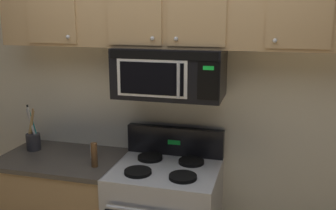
{
  "coord_description": "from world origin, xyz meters",
  "views": [
    {
      "loc": [
        0.68,
        -2.04,
        1.99
      ],
      "look_at": [
        0.0,
        0.49,
        1.35
      ],
      "focal_mm": 40.79,
      "sensor_mm": 36.0,
      "label": 1
    }
  ],
  "objects_px": {
    "over_range_microwave": "(170,72)",
    "pepper_mill": "(94,155)",
    "salt_shaker": "(94,151)",
    "utensil_crock_charcoal": "(33,138)"
  },
  "relations": [
    {
      "from": "over_range_microwave",
      "to": "pepper_mill",
      "type": "relative_size",
      "value": 4.24
    },
    {
      "from": "over_range_microwave",
      "to": "salt_shaker",
      "type": "bearing_deg",
      "value": -173.44
    },
    {
      "from": "utensil_crock_charcoal",
      "to": "salt_shaker",
      "type": "xyz_separation_m",
      "value": [
        0.55,
        -0.04,
        -0.05
      ]
    },
    {
      "from": "utensil_crock_charcoal",
      "to": "pepper_mill",
      "type": "height_order",
      "value": "utensil_crock_charcoal"
    },
    {
      "from": "utensil_crock_charcoal",
      "to": "pepper_mill",
      "type": "xyz_separation_m",
      "value": [
        0.63,
        -0.2,
        -0.01
      ]
    },
    {
      "from": "over_range_microwave",
      "to": "pepper_mill",
      "type": "distance_m",
      "value": 0.8
    },
    {
      "from": "over_range_microwave",
      "to": "utensil_crock_charcoal",
      "type": "relative_size",
      "value": 2.04
    },
    {
      "from": "salt_shaker",
      "to": "pepper_mill",
      "type": "bearing_deg",
      "value": -62.19
    },
    {
      "from": "over_range_microwave",
      "to": "salt_shaker",
      "type": "xyz_separation_m",
      "value": [
        -0.59,
        -0.07,
        -0.62
      ]
    },
    {
      "from": "over_range_microwave",
      "to": "pepper_mill",
      "type": "bearing_deg",
      "value": -155.67
    }
  ]
}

